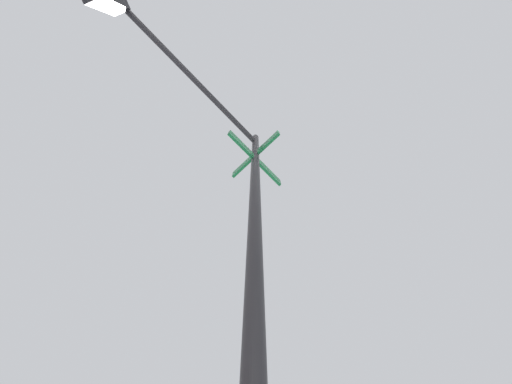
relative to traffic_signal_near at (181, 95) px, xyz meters
name	(u,v)px	position (x,y,z in m)	size (l,w,h in m)	color
traffic_signal_near	(181,95)	(0.00, 0.00, 0.00)	(1.88, 3.41, 6.29)	black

